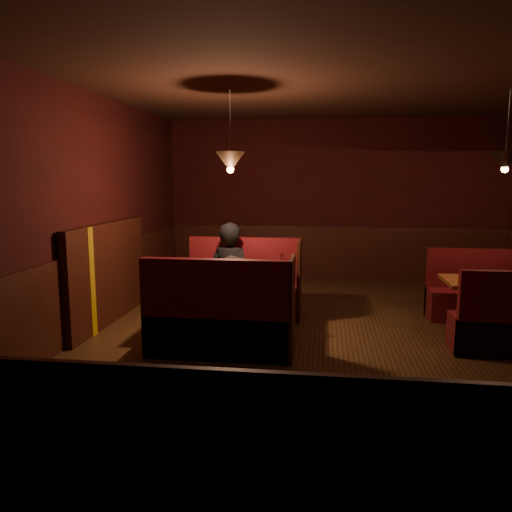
# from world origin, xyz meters

# --- Properties ---
(room) EXTENTS (6.02, 7.02, 2.92)m
(room) POSITION_xyz_m (-0.28, 0.04, 1.05)
(room) COLOR #372310
(room) RESTS_ON ground
(main_table) EXTENTS (1.41, 0.86, 0.99)m
(main_table) POSITION_xyz_m (-1.25, 0.17, 0.58)
(main_table) COLOR #603012
(main_table) RESTS_ON ground
(main_bench_far) EXTENTS (1.55, 0.55, 1.06)m
(main_bench_far) POSITION_xyz_m (-1.24, 0.97, 0.34)
(main_bench_far) COLOR #470F0F
(main_bench_far) RESTS_ON ground
(main_bench_near) EXTENTS (1.55, 0.55, 1.06)m
(main_bench_near) POSITION_xyz_m (-1.24, -0.63, 0.34)
(main_bench_near) COLOR #470F0F
(main_bench_near) RESTS_ON ground
(second_table) EXTENTS (1.18, 0.75, 0.66)m
(second_table) POSITION_xyz_m (1.85, 0.51, 0.49)
(second_table) COLOR #603012
(second_table) RESTS_ON ground
(second_bench_far) EXTENTS (1.30, 0.49, 0.93)m
(second_bench_far) POSITION_xyz_m (1.88, 1.22, 0.30)
(second_bench_far) COLOR #470F0F
(second_bench_far) RESTS_ON ground
(diner_a) EXTENTS (0.69, 0.55, 1.64)m
(diner_a) POSITION_xyz_m (-1.41, 0.86, 0.82)
(diner_a) COLOR black
(diner_a) RESTS_ON ground
(diner_b) EXTENTS (0.84, 0.76, 1.40)m
(diner_b) POSITION_xyz_m (-1.09, -0.52, 0.70)
(diner_b) COLOR #39312C
(diner_b) RESTS_ON ground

